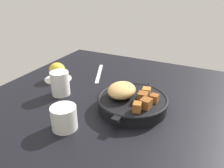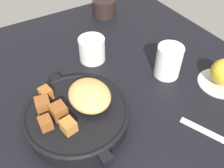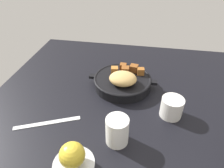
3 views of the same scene
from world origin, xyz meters
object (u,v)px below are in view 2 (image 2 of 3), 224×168
object	(u,v)px
coffee_mug_dark	(104,8)
white_creamer_pitcher	(169,61)
cast_iron_skillet	(78,113)
ceramic_mug_white	(92,49)

from	to	relation	value
coffee_mug_dark	white_creamer_pitcher	distance (cm)	38.36
cast_iron_skillet	white_creamer_pitcher	bearing A→B (deg)	94.37
white_creamer_pitcher	ceramic_mug_white	bearing A→B (deg)	-139.17
cast_iron_skillet	coffee_mug_dark	world-z (taller)	cast_iron_skillet
coffee_mug_dark	white_creamer_pitcher	xyz separation A→B (cm)	(38.29, -1.86, 1.53)
coffee_mug_dark	white_creamer_pitcher	world-z (taller)	white_creamer_pitcher
white_creamer_pitcher	ceramic_mug_white	world-z (taller)	white_creamer_pitcher
coffee_mug_dark	ceramic_mug_white	size ratio (longest dim) A/B	1.12
cast_iron_skillet	ceramic_mug_white	xyz separation A→B (cm)	(-19.07, 13.75, 0.46)
cast_iron_skillet	white_creamer_pitcher	size ratio (longest dim) A/B	3.06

